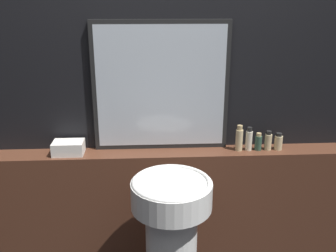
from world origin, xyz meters
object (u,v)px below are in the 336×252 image
(towel_stack, at_px, (68,148))
(lotion_bottle, at_px, (258,142))
(mirror, at_px, (162,87))
(pedestal_sink, at_px, (171,245))
(conditioner_bottle, at_px, (249,140))
(shampoo_bottle, at_px, (239,139))
(hand_soap_bottle, at_px, (278,142))
(body_wash_bottle, at_px, (268,141))

(towel_stack, xyz_separation_m, lotion_bottle, (1.12, 0.00, 0.01))
(mirror, relative_size, towel_stack, 4.47)
(pedestal_sink, height_order, towel_stack, towel_stack)
(conditioner_bottle, bearing_deg, pedestal_sink, -140.45)
(shampoo_bottle, bearing_deg, hand_soap_bottle, -0.00)
(lotion_bottle, relative_size, hand_soap_bottle, 1.03)
(shampoo_bottle, distance_m, body_wash_bottle, 0.18)
(shampoo_bottle, relative_size, hand_soap_bottle, 1.52)
(body_wash_bottle, bearing_deg, towel_stack, 180.00)
(hand_soap_bottle, bearing_deg, body_wash_bottle, 180.00)
(conditioner_bottle, height_order, lotion_bottle, conditioner_bottle)
(body_wash_bottle, relative_size, hand_soap_bottle, 1.14)
(pedestal_sink, xyz_separation_m, body_wash_bottle, (0.60, 0.40, 0.41))
(mirror, bearing_deg, body_wash_bottle, -6.07)
(towel_stack, distance_m, hand_soap_bottle, 1.24)
(towel_stack, relative_size, shampoo_bottle, 1.12)
(hand_soap_bottle, bearing_deg, conditioner_bottle, 180.00)
(towel_stack, height_order, conditioner_bottle, conditioner_bottle)
(shampoo_bottle, height_order, hand_soap_bottle, shampoo_bottle)
(mirror, distance_m, lotion_bottle, 0.66)
(shampoo_bottle, bearing_deg, lotion_bottle, -0.00)
(towel_stack, relative_size, hand_soap_bottle, 1.71)
(pedestal_sink, relative_size, mirror, 1.14)
(mirror, xyz_separation_m, hand_soap_bottle, (0.69, -0.07, -0.33))
(mirror, xyz_separation_m, body_wash_bottle, (0.63, -0.07, -0.32))
(mirror, xyz_separation_m, towel_stack, (-0.55, -0.07, -0.34))
(conditioner_bottle, distance_m, body_wash_bottle, 0.12)
(towel_stack, height_order, shampoo_bottle, shampoo_bottle)
(pedestal_sink, distance_m, conditioner_bottle, 0.76)
(lotion_bottle, height_order, hand_soap_bottle, lotion_bottle)
(hand_soap_bottle, bearing_deg, mirror, 174.47)
(mirror, bearing_deg, hand_soap_bottle, -5.53)
(mirror, xyz_separation_m, lotion_bottle, (0.57, -0.07, -0.33))
(conditioner_bottle, xyz_separation_m, body_wash_bottle, (0.12, 0.00, -0.01))
(pedestal_sink, xyz_separation_m, mirror, (-0.03, 0.47, 0.73))
(conditioner_bottle, bearing_deg, body_wash_bottle, 0.00)
(shampoo_bottle, bearing_deg, towel_stack, -180.00)
(body_wash_bottle, height_order, hand_soap_bottle, body_wash_bottle)
(pedestal_sink, distance_m, lotion_bottle, 0.79)
(pedestal_sink, distance_m, mirror, 0.87)
(conditioner_bottle, height_order, body_wash_bottle, conditioner_bottle)
(shampoo_bottle, xyz_separation_m, conditioner_bottle, (0.06, -0.00, -0.01))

